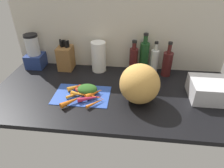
# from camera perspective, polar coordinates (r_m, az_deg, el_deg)

# --- Properties ---
(ground_plane) EXTENTS (1.70, 0.80, 0.03)m
(ground_plane) POSITION_cam_1_polar(r_m,az_deg,el_deg) (1.40, 0.34, -2.57)
(ground_plane) COLOR black
(wall_back) EXTENTS (1.70, 0.03, 0.60)m
(wall_back) POSITION_cam_1_polar(r_m,az_deg,el_deg) (1.61, 1.88, 14.76)
(wall_back) COLOR beige
(wall_back) RESTS_ON ground_plane
(cutting_board) EXTENTS (0.38, 0.25, 0.01)m
(cutting_board) POSITION_cam_1_polar(r_m,az_deg,el_deg) (1.37, -8.70, -3.12)
(cutting_board) COLOR #2D51B7
(cutting_board) RESTS_ON ground_plane
(carrot_0) EXTENTS (0.11, 0.05, 0.03)m
(carrot_0) POSITION_cam_1_polar(r_m,az_deg,el_deg) (1.34, -9.61, -2.89)
(carrot_0) COLOR orange
(carrot_0) RESTS_ON cutting_board
(carrot_1) EXTENTS (0.16, 0.09, 0.03)m
(carrot_1) POSITION_cam_1_polar(r_m,az_deg,el_deg) (1.30, -6.34, -4.08)
(carrot_1) COLOR #B2264C
(carrot_1) RESTS_ON cutting_board
(carrot_2) EXTENTS (0.12, 0.11, 0.03)m
(carrot_2) POSITION_cam_1_polar(r_m,az_deg,el_deg) (1.42, -10.23, -0.76)
(carrot_2) COLOR orange
(carrot_2) RESTS_ON cutting_board
(carrot_3) EXTENTS (0.13, 0.07, 0.04)m
(carrot_3) POSITION_cam_1_polar(r_m,az_deg,el_deg) (1.38, -7.29, -1.41)
(carrot_3) COLOR red
(carrot_3) RESTS_ON cutting_board
(carrot_4) EXTENTS (0.12, 0.12, 0.04)m
(carrot_4) POSITION_cam_1_polar(r_m,az_deg,el_deg) (1.33, -5.18, -2.69)
(carrot_4) COLOR orange
(carrot_4) RESTS_ON cutting_board
(carrot_5) EXTENTS (0.12, 0.11, 0.03)m
(carrot_5) POSITION_cam_1_polar(r_m,az_deg,el_deg) (1.35, -8.59, -2.66)
(carrot_5) COLOR red
(carrot_5) RESTS_ON cutting_board
(carrot_6) EXTENTS (0.16, 0.06, 0.03)m
(carrot_6) POSITION_cam_1_polar(r_m,az_deg,el_deg) (1.31, -5.66, -3.54)
(carrot_6) COLOR orange
(carrot_6) RESTS_ON cutting_board
(carrot_7) EXTENTS (0.11, 0.12, 0.02)m
(carrot_7) POSITION_cam_1_polar(r_m,az_deg,el_deg) (1.26, -4.76, -5.41)
(carrot_7) COLOR orange
(carrot_7) RESTS_ON cutting_board
(carrot_8) EXTENTS (0.14, 0.13, 0.02)m
(carrot_8) POSITION_cam_1_polar(r_m,az_deg,el_deg) (1.36, -9.80, -2.68)
(carrot_8) COLOR orange
(carrot_8) RESTS_ON cutting_board
(carrot_9) EXTENTS (0.14, 0.14, 0.04)m
(carrot_9) POSITION_cam_1_polar(r_m,az_deg,el_deg) (1.29, -11.48, -4.81)
(carrot_9) COLOR orange
(carrot_9) RESTS_ON cutting_board
(carrot_greens_pile) EXTENTS (0.14, 0.10, 0.06)m
(carrot_greens_pile) POSITION_cam_1_polar(r_m,az_deg,el_deg) (1.36, -7.14, -1.47)
(carrot_greens_pile) COLOR #2D6023
(carrot_greens_pile) RESTS_ON cutting_board
(winter_squash) EXTENTS (0.25, 0.25, 0.26)m
(winter_squash) POSITION_cam_1_polar(r_m,az_deg,el_deg) (1.25, 7.98, 0.04)
(winter_squash) COLOR gold
(winter_squash) RESTS_ON ground_plane
(knife_block) EXTENTS (0.12, 0.14, 0.25)m
(knife_block) POSITION_cam_1_polar(r_m,az_deg,el_deg) (1.69, -13.23, 7.48)
(knife_block) COLOR olive
(knife_block) RESTS_ON ground_plane
(blender_appliance) EXTENTS (0.14, 0.14, 0.28)m
(blender_appliance) POSITION_cam_1_polar(r_m,az_deg,el_deg) (1.78, -21.57, 8.24)
(blender_appliance) COLOR navy
(blender_appliance) RESTS_ON ground_plane
(paper_towel_roll) EXTENTS (0.12, 0.12, 0.25)m
(paper_towel_roll) POSITION_cam_1_polar(r_m,az_deg,el_deg) (1.61, -3.89, 7.89)
(paper_towel_roll) COLOR white
(paper_towel_roll) RESTS_ON ground_plane
(bottle_0) EXTENTS (0.07, 0.07, 0.27)m
(bottle_0) POSITION_cam_1_polar(r_m,az_deg,el_deg) (1.58, 6.21, 7.00)
(bottle_0) COLOR #471919
(bottle_0) RESTS_ON ground_plane
(bottle_1) EXTENTS (0.07, 0.07, 0.32)m
(bottle_1) POSITION_cam_1_polar(r_m,az_deg,el_deg) (1.60, 9.23, 7.77)
(bottle_1) COLOR #19421E
(bottle_1) RESTS_ON ground_plane
(bottle_2) EXTENTS (0.06, 0.06, 0.27)m
(bottle_2) POSITION_cam_1_polar(r_m,az_deg,el_deg) (1.60, 12.11, 6.49)
(bottle_2) COLOR silver
(bottle_2) RESTS_ON ground_plane
(bottle_3) EXTENTS (0.07, 0.07, 0.28)m
(bottle_3) POSITION_cam_1_polar(r_m,az_deg,el_deg) (1.60, 15.66, 5.82)
(bottle_3) COLOR #471919
(bottle_3) RESTS_ON ground_plane
(dish_rack) EXTENTS (0.25, 0.23, 0.12)m
(dish_rack) POSITION_cam_1_polar(r_m,az_deg,el_deg) (1.45, 26.24, -1.43)
(dish_rack) COLOR silver
(dish_rack) RESTS_ON ground_plane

